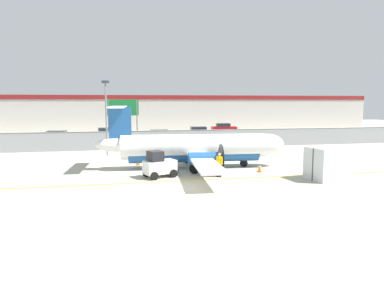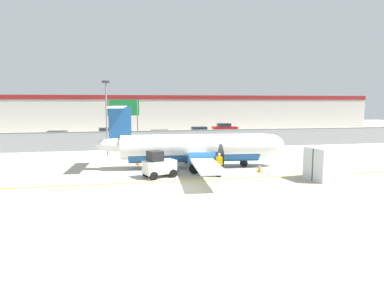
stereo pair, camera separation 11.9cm
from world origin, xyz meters
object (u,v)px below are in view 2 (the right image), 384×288
Objects in this scene: traffic_cone_near_left at (138,161)px; parked_car_3 at (200,132)px; ground_crew_worker at (219,164)px; highway_sign at (123,112)px; parked_car_2 at (161,136)px; parked_car_1 at (106,133)px; traffic_cone_near_right at (260,168)px; parked_car_4 at (224,128)px; commuter_airplane at (198,148)px; baggage_tug at (159,165)px; apron_light_pole at (106,112)px; cargo_container at (327,164)px; traffic_cone_far_left at (239,157)px; parked_car_0 at (57,137)px.

traffic_cone_near_left is 22.03m from parked_car_3.
ground_crew_worker is 0.31× the size of highway_sign.
traffic_cone_near_left is (-5.43, 5.71, -0.64)m from ground_crew_worker.
parked_car_1 is at bearing 144.07° from parked_car_2.
parked_car_4 is at bearing 78.33° from traffic_cone_near_right.
parked_car_2 is at bearing 105.21° from traffic_cone_near_right.
baggage_tug is at bearing -135.49° from commuter_airplane.
commuter_airplane is 2.21× the size of apron_light_pole.
commuter_airplane is at bearing -66.69° from highway_sign.
cargo_container reaches higher than parked_car_2.
ground_crew_worker is (4.14, -0.69, 0.10)m from baggage_tug.
traffic_cone_far_left is 15.64m from parked_car_2.
parked_car_2 is (3.43, 15.27, 0.58)m from traffic_cone_near_left.
ground_crew_worker is (0.77, -3.59, -0.65)m from commuter_airplane.
parked_car_1 is (-9.06, 26.04, -0.06)m from ground_crew_worker.
highway_sign reaches higher than baggage_tug.
parked_car_3 is at bearing 170.30° from parked_car_1.
traffic_cone_far_left is at bearing 115.33° from parked_car_1.
traffic_cone_near_right is at bearing -92.16° from traffic_cone_far_left.
parked_car_3 is at bearing 64.22° from traffic_cone_near_left.
parked_car_4 is (19.01, 6.56, 0.00)m from parked_car_1.
commuter_airplane is at bearing 102.74° from parked_car_1.
traffic_cone_near_left is 0.15× the size of parked_car_1.
commuter_airplane is 23.10m from parked_car_0.
parked_car_3 is (6.15, 4.56, 0.00)m from parked_car_2.
commuter_airplane reaches higher than baggage_tug.
traffic_cone_near_left is 10.02m from traffic_cone_near_right.
baggage_tug is 0.95× the size of cargo_container.
ground_crew_worker is 0.63× the size of cargo_container.
baggage_tug reaches higher than parked_car_3.
traffic_cone_far_left is at bearing 87.84° from traffic_cone_near_right.
highway_sign is (1.55, 5.72, -0.16)m from apron_light_pole.
parked_car_4 is 22.87m from highway_sign.
commuter_airplane reaches higher than traffic_cone_near_right.
highway_sign is (2.45, -8.88, 3.24)m from parked_car_1.
apron_light_pole is (-7.40, 7.85, 2.70)m from commuter_airplane.
parked_car_2 is 7.66m from parked_car_3.
cargo_container reaches higher than baggage_tug.
parked_car_1 is 1.02× the size of parked_car_4.
cargo_container is at bearing -68.79° from traffic_cone_far_left.
traffic_cone_far_left is at bearing 141.24° from parked_car_0.
traffic_cone_near_right and traffic_cone_far_left have the same top height.
traffic_cone_near_right is (-3.52, 3.18, -0.79)m from cargo_container.
ground_crew_worker reaches higher than traffic_cone_near_left.
commuter_airplane is 5.96× the size of cargo_container.
highway_sign is (-5.85, 13.57, 2.54)m from commuter_airplane.
ground_crew_worker is at bearing 153.26° from cargo_container.
traffic_cone_near_left is 0.09× the size of apron_light_pole.
parked_car_0 is (-18.26, 20.88, 0.58)m from traffic_cone_near_right.
cargo_container reaches higher than traffic_cone_far_left.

